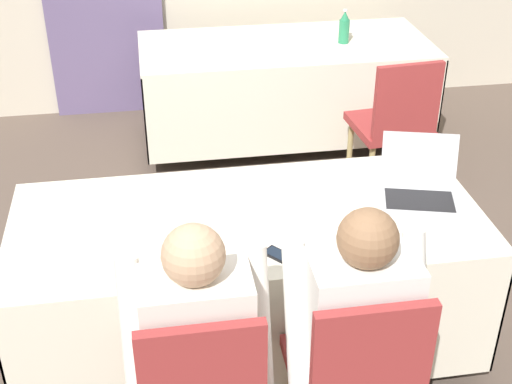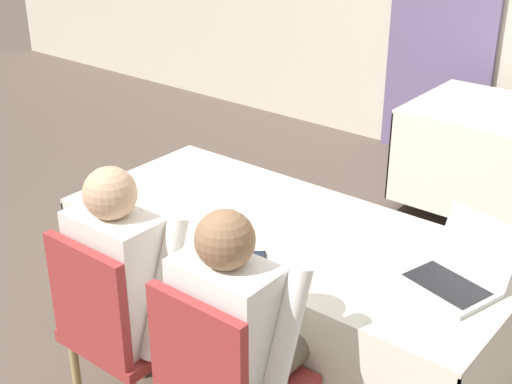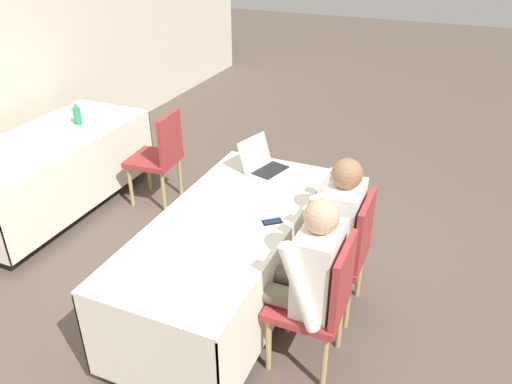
% 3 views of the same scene
% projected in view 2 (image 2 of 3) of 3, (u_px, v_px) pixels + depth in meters
% --- Properties ---
extents(ground_plane, '(24.00, 24.00, 0.00)m').
position_uv_depth(ground_plane, '(284.00, 362.00, 3.39)').
color(ground_plane, brown).
extents(conference_table_near, '(1.99, 0.88, 0.73)m').
position_uv_depth(conference_table_near, '(286.00, 261.00, 3.15)').
color(conference_table_near, silver).
rests_on(conference_table_near, ground_plane).
extents(laptop, '(0.41, 0.40, 0.25)m').
position_uv_depth(laptop, '(456.00, 274.00, 2.65)').
color(laptop, '#B7B7BC').
rests_on(laptop, conference_table_near).
extents(cell_phone, '(0.13, 0.14, 0.01)m').
position_uv_depth(cell_phone, '(259.00, 260.00, 2.82)').
color(cell_phone, black).
rests_on(cell_phone, conference_table_near).
extents(paper_beside_laptop, '(0.30, 0.35, 0.00)m').
position_uv_depth(paper_beside_laptop, '(302.00, 231.00, 3.05)').
color(paper_beside_laptop, white).
rests_on(paper_beside_laptop, conference_table_near).
extents(chair_near_left, '(0.44, 0.44, 0.92)m').
position_uv_depth(chair_near_left, '(118.00, 325.00, 2.80)').
color(chair_near_left, tan).
rests_on(chair_near_left, ground_plane).
extents(chair_near_right, '(0.44, 0.44, 0.92)m').
position_uv_depth(chair_near_right, '(223.00, 384.00, 2.49)').
color(chair_near_right, tan).
rests_on(chair_near_right, ground_plane).
extents(person_checkered_shirt, '(0.50, 0.52, 1.18)m').
position_uv_depth(person_checkered_shirt, '(134.00, 280.00, 2.81)').
color(person_checkered_shirt, '#665B4C').
rests_on(person_checkered_shirt, ground_plane).
extents(person_white_shirt, '(0.50, 0.52, 1.18)m').
position_uv_depth(person_white_shirt, '(242.00, 333.00, 2.50)').
color(person_white_shirt, '#665B4C').
rests_on(person_white_shirt, ground_plane).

